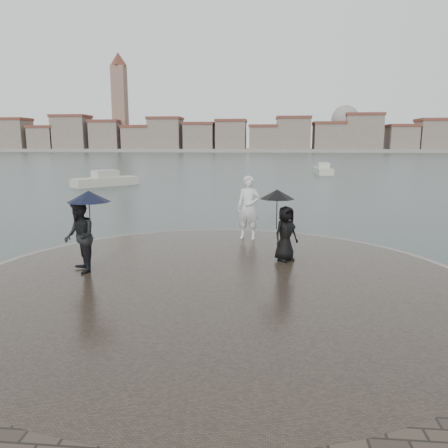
# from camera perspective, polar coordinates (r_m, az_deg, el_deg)

# --- Properties ---
(ground) EXTENTS (400.00, 400.00, 0.00)m
(ground) POSITION_cam_1_polar(r_m,az_deg,el_deg) (7.41, -3.68, -18.12)
(ground) COLOR #2B3835
(ground) RESTS_ON ground
(kerb_ring) EXTENTS (12.50, 12.50, 0.32)m
(kerb_ring) POSITION_cam_1_polar(r_m,az_deg,el_deg) (10.53, -0.67, -8.22)
(kerb_ring) COLOR gray
(kerb_ring) RESTS_ON ground
(quay_tip) EXTENTS (11.90, 11.90, 0.36)m
(quay_tip) POSITION_cam_1_polar(r_m,az_deg,el_deg) (10.53, -0.67, -8.11)
(quay_tip) COLOR #2D261E
(quay_tip) RESTS_ON ground
(statue) EXTENTS (0.84, 0.62, 2.12)m
(statue) POSITION_cam_1_polar(r_m,az_deg,el_deg) (14.60, 3.21, 2.16)
(statue) COLOR silver
(statue) RESTS_ON quay_tip
(visitor_left) EXTENTS (1.31, 1.19, 2.04)m
(visitor_left) POSITION_cam_1_polar(r_m,az_deg,el_deg) (11.31, -18.11, -0.46)
(visitor_left) COLOR black
(visitor_left) RESTS_ON quay_tip
(visitor_right) EXTENTS (1.17, 1.00, 1.95)m
(visitor_right) POSITION_cam_1_polar(r_m,az_deg,el_deg) (11.97, 7.71, 0.34)
(visitor_right) COLOR black
(visitor_right) RESTS_ON quay_tip
(far_skyline) EXTENTS (260.00, 20.00, 37.00)m
(far_skyline) POSITION_cam_1_polar(r_m,az_deg,el_deg) (167.30, 2.94, 11.29)
(far_skyline) COLOR gray
(far_skyline) RESTS_ON ground
(boats) EXTENTS (44.66, 21.08, 1.50)m
(boats) POSITION_cam_1_polar(r_m,az_deg,el_deg) (44.94, 13.78, 6.24)
(boats) COLOR #B8B6A6
(boats) RESTS_ON ground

